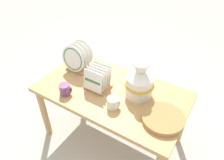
# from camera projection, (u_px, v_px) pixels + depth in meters

# --- Properties ---
(ground_plane) EXTENTS (14.00, 14.00, 0.00)m
(ground_plane) POSITION_uv_depth(u_px,v_px,m) (112.00, 136.00, 2.13)
(ground_plane) COLOR #B2ADA3
(display_table) EXTENTS (1.21, 0.67, 0.59)m
(display_table) POSITION_uv_depth(u_px,v_px,m) (112.00, 97.00, 1.81)
(display_table) COLOR tan
(display_table) RESTS_ON ground_plane
(ceramic_vase) EXTENTS (0.23, 0.23, 0.30)m
(ceramic_vase) POSITION_uv_depth(u_px,v_px,m) (140.00, 82.00, 1.64)
(ceramic_vase) COLOR white
(ceramic_vase) RESTS_ON display_table
(dish_rack_round_plates) EXTENTS (0.24, 0.17, 0.26)m
(dish_rack_round_plates) POSITION_uv_depth(u_px,v_px,m) (77.00, 59.00, 1.92)
(dish_rack_round_plates) COLOR tan
(dish_rack_round_plates) RESTS_ON display_table
(dish_rack_square_plates) EXTENTS (0.19, 0.16, 0.19)m
(dish_rack_square_plates) POSITION_uv_depth(u_px,v_px,m) (98.00, 81.00, 1.75)
(dish_rack_square_plates) COLOR tan
(dish_rack_square_plates) RESTS_ON display_table
(wicker_charger_stack) EXTENTS (0.30, 0.30, 0.04)m
(wicker_charger_stack) POSITION_uv_depth(u_px,v_px,m) (163.00, 118.00, 1.51)
(wicker_charger_stack) COLOR #AD7F47
(wicker_charger_stack) RESTS_ON display_table
(mug_cream_glaze) EXTENTS (0.09, 0.08, 0.09)m
(mug_cream_glaze) POSITION_uv_depth(u_px,v_px,m) (113.00, 103.00, 1.59)
(mug_cream_glaze) COLOR silver
(mug_cream_glaze) RESTS_ON display_table
(mug_plum_glaze) EXTENTS (0.09, 0.08, 0.09)m
(mug_plum_glaze) POSITION_uv_depth(u_px,v_px,m) (65.00, 90.00, 1.71)
(mug_plum_glaze) COLOR #7A4770
(mug_plum_glaze) RESTS_ON display_table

